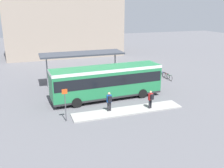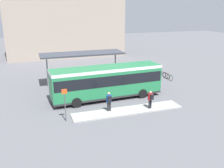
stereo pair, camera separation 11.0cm
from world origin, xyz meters
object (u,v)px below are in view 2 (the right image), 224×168
at_px(platform_sign, 65,104).
at_px(bicycle_green, 169,77).
at_px(city_bus, 107,80).
at_px(bicycle_blue, 163,74).
at_px(pedestrian_waiting, 109,100).
at_px(bicycle_red, 166,75).
at_px(pedestrian_companion, 151,99).

bearing_deg(platform_sign, bicycle_green, 28.86).
height_order(city_bus, bicycle_blue, city_bus).
height_order(city_bus, bicycle_green, city_bus).
distance_m(pedestrian_waiting, bicycle_blue, 13.93).
height_order(pedestrian_waiting, bicycle_red, pedestrian_waiting).
xyz_separation_m(pedestrian_companion, bicycle_blue, (6.80, 9.68, -0.73)).
distance_m(city_bus, bicycle_red, 10.97).
bearing_deg(bicycle_red, pedestrian_companion, -41.00).
relative_size(city_bus, bicycle_red, 6.82).
bearing_deg(bicycle_red, platform_sign, -62.04).
height_order(city_bus, pedestrian_waiting, city_bus).
bearing_deg(bicycle_blue, platform_sign, 123.76).
xyz_separation_m(bicycle_red, platform_sign, (-14.59, -8.81, 1.20)).
bearing_deg(bicycle_green, platform_sign, -60.98).
bearing_deg(bicycle_red, bicycle_green, -10.63).
relative_size(city_bus, bicycle_green, 6.29).
xyz_separation_m(pedestrian_companion, platform_sign, (-7.72, 0.04, 0.48)).
height_order(bicycle_green, platform_sign, platform_sign).
distance_m(city_bus, bicycle_blue, 11.30).
relative_size(bicycle_green, bicycle_red, 1.08).
distance_m(pedestrian_companion, bicycle_blue, 11.85).
relative_size(pedestrian_companion, platform_sign, 0.60).
bearing_deg(city_bus, platform_sign, -142.98).
relative_size(bicycle_red, bicycle_blue, 1.05).
bearing_deg(platform_sign, pedestrian_companion, -0.30).
bearing_deg(bicycle_red, pedestrian_waiting, -55.49).
xyz_separation_m(city_bus, pedestrian_companion, (2.88, -4.08, -0.86)).
relative_size(pedestrian_waiting, bicycle_red, 1.05).
bearing_deg(pedestrian_companion, city_bus, 21.80).
bearing_deg(platform_sign, city_bus, 39.83).
relative_size(city_bus, bicycle_blue, 7.13).
bearing_deg(bicycle_green, bicycle_red, 172.69).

